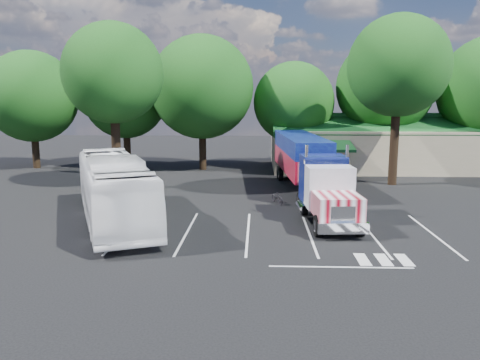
{
  "coord_description": "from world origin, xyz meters",
  "views": [
    {
      "loc": [
        0.53,
        -29.7,
        6.9
      ],
      "look_at": [
        -0.6,
        -1.41,
        2.0
      ],
      "focal_mm": 35.0,
      "sensor_mm": 36.0,
      "label": 1
    }
  ],
  "objects_px": {
    "tour_bus": "(114,189)",
    "silver_sedan": "(333,165)",
    "semi_truck": "(306,162)",
    "woman": "(301,193)",
    "bicycle": "(277,197)"
  },
  "relations": [
    {
      "from": "semi_truck",
      "to": "silver_sedan",
      "type": "height_order",
      "value": "semi_truck"
    },
    {
      "from": "woman",
      "to": "tour_bus",
      "type": "xyz_separation_m",
      "value": [
        -10.95,
        -4.01,
        0.97
      ]
    },
    {
      "from": "bicycle",
      "to": "silver_sedan",
      "type": "bearing_deg",
      "value": 43.12
    },
    {
      "from": "semi_truck",
      "to": "woman",
      "type": "xyz_separation_m",
      "value": [
        -0.63,
        -3.91,
        -1.55
      ]
    },
    {
      "from": "woman",
      "to": "silver_sedan",
      "type": "xyz_separation_m",
      "value": [
        4.17,
        14.0,
        -0.13
      ]
    },
    {
      "from": "bicycle",
      "to": "tour_bus",
      "type": "bearing_deg",
      "value": -175.35
    },
    {
      "from": "woman",
      "to": "bicycle",
      "type": "distance_m",
      "value": 1.88
    },
    {
      "from": "woman",
      "to": "tour_bus",
      "type": "bearing_deg",
      "value": 85.6
    },
    {
      "from": "bicycle",
      "to": "silver_sedan",
      "type": "xyz_separation_m",
      "value": [
        5.68,
        13.0,
        0.35
      ]
    },
    {
      "from": "semi_truck",
      "to": "silver_sedan",
      "type": "relative_size",
      "value": 4.42
    },
    {
      "from": "tour_bus",
      "to": "silver_sedan",
      "type": "bearing_deg",
      "value": 26.95
    },
    {
      "from": "woman",
      "to": "bicycle",
      "type": "bearing_deg",
      "value": 32.0
    },
    {
      "from": "bicycle",
      "to": "silver_sedan",
      "type": "height_order",
      "value": "silver_sedan"
    },
    {
      "from": "semi_truck",
      "to": "bicycle",
      "type": "height_order",
      "value": "semi_truck"
    },
    {
      "from": "semi_truck",
      "to": "silver_sedan",
      "type": "bearing_deg",
      "value": 66.68
    }
  ]
}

